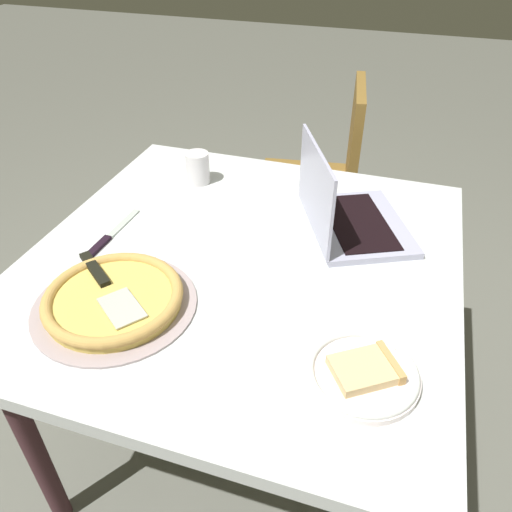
# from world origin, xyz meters

# --- Properties ---
(ground_plane) EXTENTS (12.00, 12.00, 0.00)m
(ground_plane) POSITION_xyz_m (0.00, 0.00, 0.00)
(ground_plane) COLOR #626359
(dining_table) EXTENTS (1.06, 1.09, 0.74)m
(dining_table) POSITION_xyz_m (0.00, 0.00, 0.67)
(dining_table) COLOR silver
(dining_table) RESTS_ON ground_plane
(laptop) EXTENTS (0.37, 0.40, 0.24)m
(laptop) POSITION_xyz_m (-0.22, -0.20, 0.79)
(laptop) COLOR #ACACC7
(laptop) RESTS_ON dining_table
(pizza_plate) EXTENTS (0.22, 0.22, 0.04)m
(pizza_plate) POSITION_xyz_m (-0.35, 0.29, 0.76)
(pizza_plate) COLOR white
(pizza_plate) RESTS_ON dining_table
(pizza_tray) EXTENTS (0.36, 0.36, 0.04)m
(pizza_tray) POSITION_xyz_m (0.21, 0.26, 0.76)
(pizza_tray) COLOR #A59498
(pizza_tray) RESTS_ON dining_table
(table_knife) EXTENTS (0.03, 0.25, 0.01)m
(table_knife) POSITION_xyz_m (0.36, 0.04, 0.75)
(table_knife) COLOR #B4BFB5
(table_knife) RESTS_ON dining_table
(drink_cup) EXTENTS (0.07, 0.07, 0.10)m
(drink_cup) POSITION_xyz_m (0.26, -0.33, 0.79)
(drink_cup) COLOR silver
(drink_cup) RESTS_ON dining_table
(chair_near) EXTENTS (0.47, 0.47, 0.88)m
(chair_near) POSITION_xyz_m (-0.03, -0.97, 0.50)
(chair_near) COLOR brown
(chair_near) RESTS_ON ground_plane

